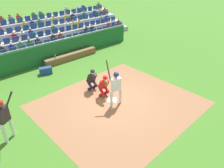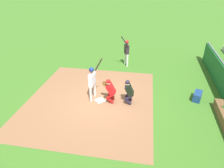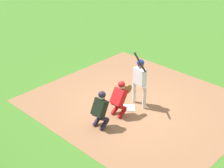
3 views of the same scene
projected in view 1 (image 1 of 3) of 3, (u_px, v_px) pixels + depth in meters
ground_plane at (112, 100)px, 10.75m from camera, size 160.00×160.00×0.00m
infield_dirt_patch at (119, 104)px, 10.43m from camera, size 7.39×6.63×0.01m
home_plate_marker at (112, 100)px, 10.75m from camera, size 0.62×0.62×0.02m
batter_at_plate at (116, 85)px, 9.87m from camera, size 0.67×0.67×2.25m
catcher_crouching at (104, 85)px, 10.70m from camera, size 0.46×0.71×1.27m
home_plate_umpire at (92, 79)px, 11.27m from camera, size 0.47×0.47×1.29m
dugout_wall at (50, 53)px, 14.51m from camera, size 13.87×0.24×1.43m
dugout_bench at (72, 56)px, 15.15m from camera, size 4.02×0.40×0.44m
water_bottle_on_bench at (55, 56)px, 14.28m from camera, size 0.07×0.07×0.24m
equipment_duffel_bag at (46, 71)px, 13.18m from camera, size 0.81×0.57×0.43m
on_deck_batter at (4, 115)px, 7.86m from camera, size 0.73×0.56×2.21m
bleacher_stand at (23, 38)px, 17.43m from camera, size 19.26×4.18×2.40m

